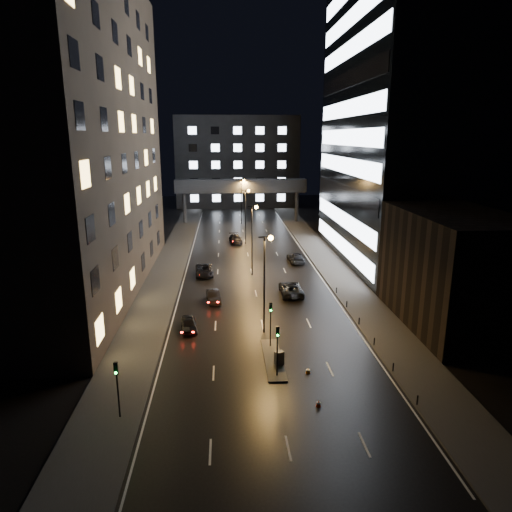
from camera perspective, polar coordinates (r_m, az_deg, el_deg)
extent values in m
plane|color=black|center=(77.61, -1.03, 0.21)|extent=(160.00, 160.00, 0.00)
cube|color=#383533|center=(73.18, -10.65, -0.89)|extent=(5.00, 110.00, 0.15)
cube|color=#383533|center=(74.47, 8.82, -0.53)|extent=(5.00, 110.00, 0.15)
cube|color=#2D2319|center=(61.92, -22.25, 14.18)|extent=(15.00, 48.00, 40.00)
cube|color=black|center=(51.84, 23.55, -1.57)|extent=(10.00, 18.00, 12.00)
cube|color=black|center=(76.72, 18.87, 16.25)|extent=(20.00, 36.00, 45.00)
cube|color=#333335|center=(133.27, -2.38, 11.72)|extent=(34.00, 14.00, 25.00)
cube|color=#333335|center=(105.67, -1.91, 8.76)|extent=(30.00, 3.00, 3.00)
cylinder|color=#333335|center=(106.64, -8.92, 5.94)|extent=(0.80, 0.80, 7.00)
cylinder|color=#333335|center=(107.56, 5.09, 6.13)|extent=(0.80, 0.80, 7.00)
cube|color=#383533|center=(42.00, 2.16, -12.75)|extent=(1.60, 8.00, 0.15)
cylinder|color=black|center=(43.45, 1.83, -9.10)|extent=(0.12, 0.12, 3.50)
cube|color=black|center=(42.61, 1.85, -6.39)|extent=(0.28, 0.22, 0.90)
sphere|color=#0CFF33|center=(42.58, 1.87, -6.81)|extent=(0.18, 0.18, 0.18)
cylinder|color=black|center=(38.51, 2.67, -12.40)|extent=(0.12, 0.12, 3.50)
cube|color=black|center=(37.56, 2.71, -9.41)|extent=(0.28, 0.22, 0.90)
sphere|color=#0CFF33|center=(37.55, 2.73, -9.88)|extent=(0.18, 0.18, 0.18)
cylinder|color=black|center=(34.86, -16.83, -16.48)|extent=(0.12, 0.12, 3.50)
cube|color=black|center=(33.79, -17.11, -13.27)|extent=(0.28, 0.22, 0.90)
sphere|color=#0CFF33|center=(33.80, -17.12, -13.80)|extent=(0.18, 0.18, 0.18)
cylinder|color=black|center=(37.42, 19.51, -16.71)|extent=(0.12, 0.12, 0.90)
cylinder|color=black|center=(41.42, 16.76, -13.25)|extent=(0.12, 0.12, 0.90)
cylinder|color=black|center=(45.62, 14.56, -10.39)|extent=(0.12, 0.12, 0.90)
cylinder|color=black|center=(49.96, 12.76, -8.01)|extent=(0.12, 0.12, 0.90)
cylinder|color=black|center=(54.42, 11.28, -6.01)|extent=(0.12, 0.12, 0.90)
cylinder|color=black|center=(58.97, 10.03, -4.31)|extent=(0.12, 0.12, 0.90)
cylinder|color=black|center=(45.55, 1.04, -3.77)|extent=(0.18, 0.18, 10.00)
cylinder|color=black|center=(44.23, 1.07, 2.39)|extent=(1.20, 0.12, 0.12)
sphere|color=#FF9E38|center=(44.30, 1.84, 2.27)|extent=(0.50, 0.50, 0.50)
cylinder|color=black|center=(64.78, -0.50, 1.83)|extent=(0.18, 0.18, 10.00)
cylinder|color=black|center=(63.85, -0.51, 6.21)|extent=(1.20, 0.12, 0.12)
sphere|color=#FF9E38|center=(63.91, 0.03, 6.13)|extent=(0.50, 0.50, 0.50)
cylinder|color=black|center=(84.37, -1.33, 4.86)|extent=(0.18, 0.18, 10.00)
cylinder|color=black|center=(83.66, -1.35, 8.23)|extent=(1.20, 0.12, 0.12)
sphere|color=#FF9E38|center=(83.70, -0.93, 8.17)|extent=(0.50, 0.50, 0.50)
cylinder|color=black|center=(104.11, -1.85, 6.73)|extent=(0.18, 0.18, 10.00)
cylinder|color=black|center=(103.54, -1.87, 9.48)|extent=(1.20, 0.12, 0.12)
sphere|color=#FF9E38|center=(103.57, -1.54, 9.42)|extent=(0.50, 0.50, 0.50)
imported|color=black|center=(48.06, -8.38, -8.44)|extent=(2.10, 4.10, 1.34)
imported|color=black|center=(55.61, -5.34, -5.06)|extent=(2.01, 4.32, 1.37)
imported|color=black|center=(66.18, -6.49, -1.79)|extent=(2.82, 5.50, 1.49)
imported|color=black|center=(86.04, -2.57, 2.15)|extent=(2.66, 5.34, 1.49)
imported|color=black|center=(57.97, 4.39, -4.09)|extent=(2.69, 5.76, 1.60)
imported|color=black|center=(72.80, 4.97, -0.20)|extent=(2.42, 5.44, 1.55)
cube|color=#48484A|center=(40.71, 2.91, -12.61)|extent=(0.89, 0.77, 1.23)
cone|color=orange|center=(40.06, 6.52, -14.04)|extent=(0.47, 0.47, 0.46)
cone|color=#E93A0C|center=(35.85, 7.83, -17.79)|extent=(0.45, 0.45, 0.51)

